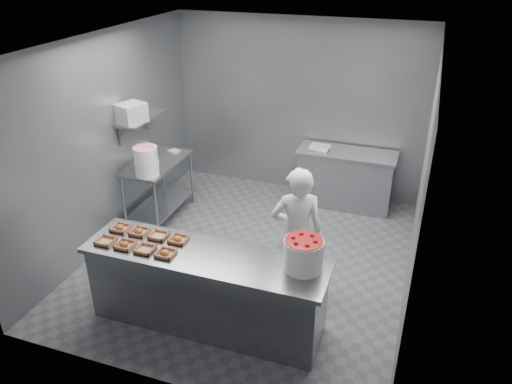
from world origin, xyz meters
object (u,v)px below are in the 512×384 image
tray_0 (106,241)px  tray_4 (120,228)px  tray_1 (125,245)px  tray_2 (145,249)px  tray_5 (139,231)px  strawberry_tub (303,253)px  back_counter (345,178)px  glaze_bucket (146,160)px  appliance (131,113)px  worker (297,233)px  tray_3 (165,253)px  tray_6 (159,235)px  tray_7 (178,239)px  service_counter (206,289)px  prep_table (159,181)px

tray_0 → tray_4: size_ratio=1.00×
tray_1 → tray_2: 0.24m
tray_1 → tray_5: (0.00, 0.28, 0.00)m
tray_1 → strawberry_tub: size_ratio=0.48×
back_counter → glaze_bucket: size_ratio=3.04×
tray_2 → appliance: (-1.21, 1.84, 0.78)m
tray_1 → tray_2: bearing=0.0°
tray_2 → worker: bearing=36.3°
glaze_bucket → appliance: appliance is taller
back_counter → worker: bearing=-93.6°
glaze_bucket → appliance: 0.67m
tray_0 → tray_3: (0.72, -0.00, 0.00)m
tray_2 → worker: (1.36, 1.00, -0.11)m
worker → back_counter: bearing=-116.0°
tray_1 → tray_6: 0.37m
strawberry_tub → tray_0: bearing=-173.2°
tray_5 → strawberry_tub: bearing=-1.1°
tray_7 → tray_1: bearing=-149.3°
appliance → back_counter: bearing=49.3°
tray_1 → tray_3: (0.48, 0.00, 0.00)m
tray_5 → tray_0: bearing=-129.8°
appliance → tray_3: bearing=-32.3°
tray_1 → glaze_bucket: glaze_bucket is taller
tray_3 → tray_6: 0.37m
tray_0 → tray_6: bearing=30.7°
tray_7 → strawberry_tub: 1.39m
tray_4 → worker: 1.98m
service_counter → glaze_bucket: glaze_bucket is taller
back_counter → tray_2: (-1.51, -3.39, 0.47)m
tray_0 → tray_2: (0.48, 0.00, 0.00)m
strawberry_tub → glaze_bucket: size_ratio=0.80×
tray_1 → tray_4: size_ratio=1.00×
service_counter → prep_table: (-1.65, 1.95, 0.14)m
strawberry_tub → appliance: 3.31m
tray_4 → tray_7: size_ratio=1.00×
back_counter → tray_7: bearing=-112.3°
tray_7 → service_counter: bearing=-21.0°
service_counter → tray_2: tray_2 is taller
tray_1 → worker: (1.60, 1.00, -0.11)m
prep_table → strawberry_tub: bearing=-34.7°
tray_3 → worker: worker is taller
prep_table → tray_4: bearing=-72.8°
back_counter → tray_0: tray_0 is taller
back_counter → service_counter: bearing=-105.5°
tray_1 → tray_7: bearing=30.7°
service_counter → appliance: size_ratio=7.38×
tray_3 → tray_4: size_ratio=1.00×
tray_3 → worker: 1.51m
tray_4 → prep_table: bearing=107.2°
tray_5 → tray_7: same height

